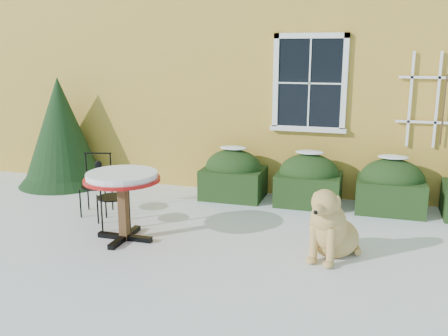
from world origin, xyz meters
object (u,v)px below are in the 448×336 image
(patio_chair_near, at_px, (113,196))
(dog, at_px, (330,229))
(bistro_table, at_px, (122,184))
(patio_chair_far, at_px, (97,184))
(evergreen_shrub, at_px, (62,142))

(patio_chair_near, height_order, dog, patio_chair_near)
(bistro_table, xyz_separation_m, dog, (2.72, 0.18, -0.40))
(patio_chair_far, relative_size, dog, 0.93)
(bistro_table, height_order, patio_chair_far, patio_chair_far)
(evergreen_shrub, height_order, bistro_table, evergreen_shrub)
(evergreen_shrub, xyz_separation_m, dog, (5.23, -2.14, -0.44))
(evergreen_shrub, distance_m, patio_chair_near, 2.89)
(evergreen_shrub, relative_size, patio_chair_near, 2.17)
(patio_chair_far, distance_m, dog, 3.75)
(bistro_table, distance_m, patio_chair_near, 0.64)
(bistro_table, xyz_separation_m, patio_chair_near, (-0.38, 0.41, -0.31))
(bistro_table, xyz_separation_m, patio_chair_far, (-0.96, 0.92, -0.31))
(patio_chair_near, distance_m, dog, 3.11)
(patio_chair_far, bearing_deg, dog, -26.13)
(dog, bearing_deg, evergreen_shrub, 175.51)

